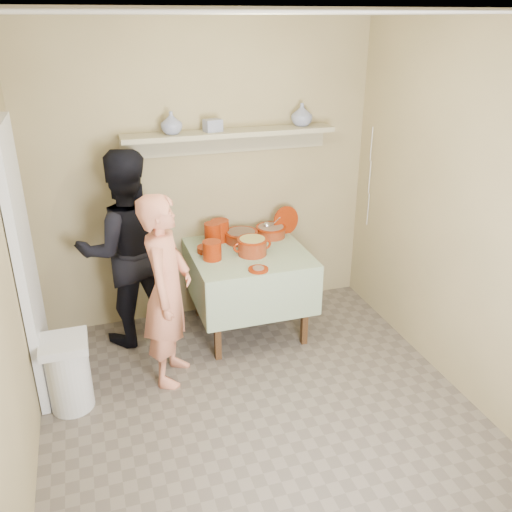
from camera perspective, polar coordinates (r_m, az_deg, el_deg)
name	(u,v)px	position (r m, az deg, el deg)	size (l,w,h in m)	color
ground	(268,426)	(3.91, 1.31, -17.50)	(3.50, 3.50, 0.00)	#63584E
tile_panel	(26,267)	(4.07, -23.05, -1.05)	(0.06, 0.70, 2.00)	silver
plate_stack_a	(213,234)	(4.73, -4.60, 2.35)	(0.14, 0.14, 0.19)	#781700
plate_stack_b	(220,230)	(4.80, -3.80, 2.70)	(0.16, 0.16, 0.19)	#781700
bowl_stack	(212,250)	(4.43, -4.65, 0.60)	(0.16, 0.16, 0.16)	#781700
empty_bowl	(207,249)	(4.60, -5.20, 0.72)	(0.17, 0.17, 0.05)	#781700
propped_lid	(286,220)	(4.97, 3.18, 3.77)	(0.26, 0.26, 0.02)	#781700
vase_right	(302,115)	(4.83, 4.85, 14.61)	(0.18, 0.18, 0.19)	navy
vase_left	(171,123)	(4.51, -8.90, 13.68)	(0.17, 0.17, 0.18)	navy
ceramic_box	(213,126)	(4.58, -4.57, 13.53)	(0.14, 0.10, 0.10)	navy
person_cook	(167,291)	(4.03, -9.33, -3.66)	(0.54, 0.36, 1.49)	#D67C5C
person_helper	(127,249)	(4.58, -13.45, 0.68)	(0.81, 0.63, 1.67)	black
room_shell	(271,204)	(3.09, 1.58, 5.52)	(3.04, 3.54, 2.62)	tan
serving_table	(248,264)	(4.66, -0.81, -0.81)	(0.97, 0.97, 0.76)	#4C2D16
cazuela_meat_a	(241,235)	(4.78, -1.56, 2.17)	(0.30, 0.30, 0.10)	maroon
cazuela_meat_b	(271,230)	(4.89, 1.57, 2.70)	(0.28, 0.28, 0.10)	maroon
ladle	(267,225)	(4.87, 1.20, 3.24)	(0.08, 0.26, 0.19)	silver
cazuela_rice	(252,245)	(4.51, -0.39, 1.16)	(0.33, 0.25, 0.14)	maroon
front_plate	(258,269)	(4.25, 0.25, -1.40)	(0.16, 0.16, 0.03)	#781700
wall_shelf	(229,135)	(4.67, -2.85, 12.56)	(1.80, 0.25, 0.21)	tan
trash_bin	(68,374)	(4.12, -19.14, -11.61)	(0.32, 0.32, 0.56)	silver
electrical_cord	(370,177)	(5.08, 11.88, 8.11)	(0.01, 0.05, 0.90)	silver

